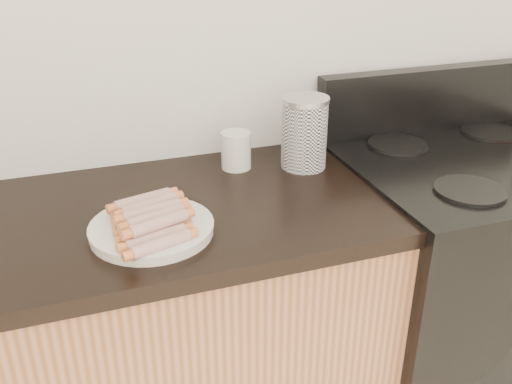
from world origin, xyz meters
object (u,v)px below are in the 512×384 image
object	(u,v)px
side_plate	(150,229)
canister	(304,133)
mug	(236,150)
main_plate	(152,230)
stove	(456,289)

from	to	relation	value
side_plate	canister	world-z (taller)	canister
mug	main_plate	bearing A→B (deg)	-134.53
stove	mug	world-z (taller)	mug
side_plate	main_plate	bearing A→B (deg)	-49.61
mug	stove	bearing A→B (deg)	-16.31
stove	side_plate	xyz separation A→B (m)	(-0.97, -0.09, 0.45)
side_plate	mug	xyz separation A→B (m)	(0.29, 0.29, 0.04)
main_plate	side_plate	distance (m)	0.01
stove	mug	distance (m)	0.86
mug	side_plate	bearing A→B (deg)	-135.31
side_plate	mug	bearing A→B (deg)	44.69
main_plate	mug	distance (m)	0.42
side_plate	mug	world-z (taller)	mug
canister	mug	distance (m)	0.20
stove	canister	distance (m)	0.75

